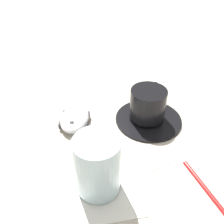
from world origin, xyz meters
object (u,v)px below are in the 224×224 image
(computer_mouse, at_px, (75,119))
(pen, at_px, (208,190))
(saucer, at_px, (148,119))
(coffee_cup, at_px, (148,103))
(drinking_glass, at_px, (98,165))

(computer_mouse, bearing_deg, pen, -133.78)
(saucer, relative_size, computer_mouse, 1.42)
(coffee_cup, bearing_deg, drinking_glass, 143.01)
(pen, bearing_deg, saucer, 14.73)
(saucer, xyz_separation_m, drinking_glass, (-0.17, 0.14, 0.05))
(saucer, xyz_separation_m, pen, (-0.21, -0.06, -0.00))
(coffee_cup, xyz_separation_m, pen, (-0.22, -0.06, -0.04))
(saucer, bearing_deg, coffee_cup, 25.05)
(drinking_glass, bearing_deg, saucer, -38.57)
(saucer, xyz_separation_m, computer_mouse, (0.01, 0.18, 0.01))
(coffee_cup, relative_size, computer_mouse, 0.96)
(coffee_cup, bearing_deg, saucer, -154.95)
(coffee_cup, relative_size, pen, 0.74)
(coffee_cup, distance_m, computer_mouse, 0.18)
(computer_mouse, distance_m, drinking_glass, 0.19)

